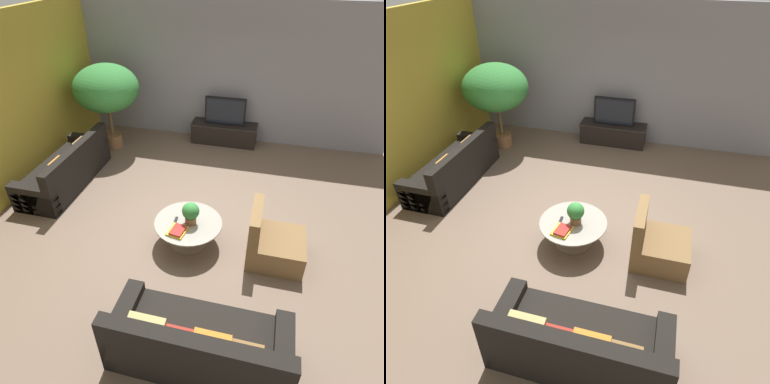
% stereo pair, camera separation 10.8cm
% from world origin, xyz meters
% --- Properties ---
extents(ground_plane, '(24.00, 24.00, 0.00)m').
position_xyz_m(ground_plane, '(0.00, 0.00, 0.00)').
color(ground_plane, brown).
extents(back_wall_stone, '(7.40, 0.12, 3.00)m').
position_xyz_m(back_wall_stone, '(0.00, 3.26, 1.50)').
color(back_wall_stone, gray).
rests_on(back_wall_stone, ground).
extents(side_wall_left, '(0.12, 7.40, 3.00)m').
position_xyz_m(side_wall_left, '(-3.26, 0.20, 1.50)').
color(side_wall_left, gold).
rests_on(side_wall_left, ground).
extents(media_console, '(1.52, 0.50, 0.47)m').
position_xyz_m(media_console, '(0.13, 2.94, 0.25)').
color(media_console, black).
rests_on(media_console, ground).
extents(television, '(0.92, 0.13, 0.62)m').
position_xyz_m(television, '(0.13, 2.94, 0.78)').
color(television, black).
rests_on(television, media_console).
extents(coffee_table, '(1.02, 1.02, 0.42)m').
position_xyz_m(coffee_table, '(0.18, -0.57, 0.29)').
color(coffee_table, '#756656').
rests_on(coffee_table, ground).
extents(couch_by_wall, '(0.84, 2.15, 0.84)m').
position_xyz_m(couch_by_wall, '(-2.51, 0.50, 0.28)').
color(couch_by_wall, black).
rests_on(couch_by_wall, ground).
extents(couch_near_entry, '(1.94, 0.84, 0.84)m').
position_xyz_m(couch_near_entry, '(0.75, -2.36, 0.29)').
color(couch_near_entry, black).
rests_on(couch_near_entry, ground).
extents(armchair_wicker, '(0.80, 0.76, 0.86)m').
position_xyz_m(armchair_wicker, '(1.44, -0.58, 0.27)').
color(armchair_wicker, brown).
rests_on(armchair_wicker, ground).
extents(potted_palm_tall, '(1.39, 1.39, 1.86)m').
position_xyz_m(potted_palm_tall, '(-2.32, 2.13, 1.34)').
color(potted_palm_tall, brown).
rests_on(potted_palm_tall, ground).
extents(potted_plant_tabletop, '(0.26, 0.26, 0.35)m').
position_xyz_m(potted_plant_tabletop, '(0.22, -0.58, 0.61)').
color(potted_plant_tabletop, brown).
rests_on(potted_plant_tabletop, coffee_table).
extents(book_stack, '(0.29, 0.32, 0.06)m').
position_xyz_m(book_stack, '(0.08, -0.83, 0.44)').
color(book_stack, gold).
rests_on(book_stack, coffee_table).
extents(remote_black, '(0.05, 0.16, 0.02)m').
position_xyz_m(remote_black, '(-0.01, -0.59, 0.43)').
color(remote_black, black).
rests_on(remote_black, coffee_table).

